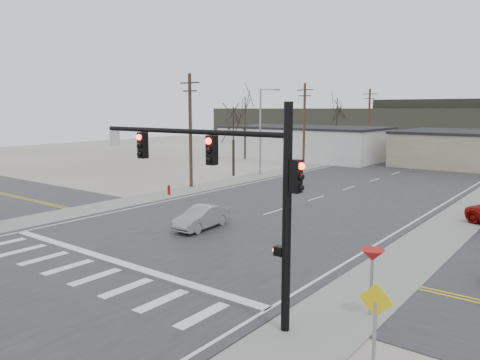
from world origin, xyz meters
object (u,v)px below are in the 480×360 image
object	(u,v)px
sedan_crossing	(201,217)
car_far_b	(418,145)
traffic_signal_mast	(237,180)
fire_hydrant	(169,190)
car_far_a	(476,161)

from	to	relation	value
sedan_crossing	car_far_b	world-z (taller)	car_far_b
traffic_signal_mast	fire_hydrant	size ratio (longest dim) A/B	10.29
sedan_crossing	fire_hydrant	bearing A→B (deg)	141.21
car_far_a	traffic_signal_mast	bearing A→B (deg)	84.08
car_far_a	car_far_b	distance (m)	26.35
traffic_signal_mast	car_far_a	xyz separation A→B (m)	(-1.97, 48.01, -3.77)
traffic_signal_mast	sedan_crossing	size ratio (longest dim) A/B	2.27
sedan_crossing	car_far_a	xyz separation A→B (m)	(6.80, 40.17, 0.21)
fire_hydrant	car_far_b	distance (m)	56.55
fire_hydrant	car_far_b	size ratio (longest dim) A/B	0.20
fire_hydrant	sedan_crossing	size ratio (longest dim) A/B	0.22
fire_hydrant	sedan_crossing	bearing A→B (deg)	-34.32
car_far_a	car_far_b	xyz separation A→B (m)	(-13.42, 22.68, -0.11)
fire_hydrant	traffic_signal_mast	bearing A→B (deg)	-38.13
car_far_b	fire_hydrant	bearing A→B (deg)	-100.84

